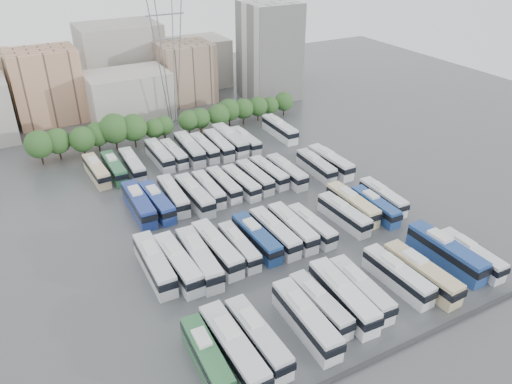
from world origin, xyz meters
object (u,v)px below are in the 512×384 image
bus_r0_s4 (306,319)px  bus_r2_s4 (195,195)px  bus_r1_s5 (256,238)px  bus_r1_s8 (312,225)px  bus_r1_s2 (199,258)px  bus_r3_s7 (204,147)px  bus_r0_s5 (320,304)px  bus_r3_s9 (230,140)px  bus_r0_s10 (421,273)px  bus_r3_s6 (189,149)px  bus_r0_s9 (398,275)px  bus_r3_s5 (174,153)px  bus_r3_s10 (245,140)px  electricity_pylon (168,50)px  bus_r1_s12 (375,206)px  bus_r0_s13 (471,254)px  bus_r1_s13 (383,197)px  bus_r2_s5 (209,189)px  bus_r2_s10 (287,171)px  bus_r0_s2 (258,337)px  bus_r0_s6 (343,296)px  bus_r2_s13 (330,162)px  bus_r2_s3 (173,195)px  bus_r1_s11 (352,204)px  bus_r1_s3 (217,248)px  bus_r1_s6 (275,232)px  bus_r1_s4 (239,246)px  bus_r1_s10 (344,214)px  bus_r2_s2 (157,202)px  bus_r3_s0 (96,170)px  bus_r3_s13 (280,129)px  bus_r2_s6 (224,184)px  bus_r2_s7 (241,182)px  bus_r1_s1 (178,263)px  bus_r0_s7 (361,289)px  bus_r2_s12 (316,165)px  bus_r2_s8 (255,177)px  bus_r3_s1 (114,168)px  bus_r1_s7 (292,227)px  bus_r1_s0 (154,263)px

bus_r0_s4 → bus_r2_s4: 36.14m
bus_r1_s5 → bus_r1_s8: size_ratio=1.09×
bus_r1_s2 → bus_r3_s7: bus_r1_s2 is taller
bus_r0_s5 → bus_r3_s9: (13.04, 53.80, 0.31)m
bus_r0_s10 → bus_r3_s6: 57.00m
bus_r0_s9 → bus_r3_s5: (-13.32, 54.30, -0.19)m
bus_r3_s10 → bus_r2_s4: bearing=-137.6°
electricity_pylon → bus_r1_s12: 61.72m
bus_r0_s13 → bus_r1_s13: bus_r0_s13 is taller
bus_r1_s12 → bus_r2_s5: 30.33m
bus_r2_s10 → bus_r0_s2: bearing=-126.7°
bus_r0_s6 → bus_r2_s13: (22.93, 34.47, -0.11)m
bus_r1_s13 → bus_r3_s5: bearing=128.6°
bus_r2_s3 → bus_r3_s6: bus_r3_s6 is taller
bus_r3_s7 → bus_r1_s11: bearing=-69.2°
bus_r1_s3 → bus_r1_s6: (9.97, -0.30, -0.10)m
bus_r1_s4 → bus_r1_s10: (19.84, -0.28, 0.10)m
bus_r2_s2 → bus_r2_s4: (6.78, -0.98, 0.06)m
bus_r2_s13 → bus_r3_s0: 47.17m
bus_r1_s12 → bus_r2_s5: bus_r1_s12 is taller
bus_r1_s3 → bus_r1_s11: size_ratio=1.05×
electricity_pylon → bus_r0_s13: 79.37m
bus_r1_s3 → bus_r2_s3: 18.89m
bus_r0_s2 → bus_r1_s4: size_ratio=1.15×
bus_r3_s13 → bus_r0_s5: bearing=-114.9°
bus_r2_s6 → bus_r2_s7: 3.31m
bus_r1_s3 → bus_r1_s12: 29.77m
bus_r1_s1 → bus_r2_s3: (6.47, 19.56, -0.16)m
bus_r1_s13 → bus_r0_s7: bearing=-135.4°
bus_r2_s6 → bus_r3_s10: size_ratio=0.98×
bus_r2_s10 → bus_r2_s12: 6.72m
bus_r0_s9 → bus_r1_s3: size_ratio=0.94×
bus_r2_s8 → bus_r3_s9: size_ratio=0.83×
bus_r0_s13 → bus_r1_s8: 24.51m
bus_r3_s1 → bus_r1_s5: bearing=-69.7°
bus_r0_s7 → bus_r3_s1: (-19.89, 52.95, -0.06)m
bus_r3_s7 → bus_r1_s13: bearing=-60.5°
bus_r0_s5 → bus_r0_s13: bus_r0_s5 is taller
bus_r1_s3 → bus_r1_s13: bearing=-1.1°
bus_r0_s2 → bus_r3_s13: (36.39, 55.70, 0.03)m
bus_r3_s9 → bus_r3_s0: bearing=-179.0°
bus_r1_s5 → bus_r1_s12: bus_r1_s5 is taller
bus_r0_s6 → bus_r2_s8: bearing=83.0°
bus_r2_s8 → bus_r2_s12: bearing=-8.5°
bus_r0_s13 → bus_r1_s2: 40.72m
bus_r1_s4 → bus_r1_s8: bus_r1_s8 is taller
bus_r2_s3 → bus_r3_s10: (23.11, 16.21, -0.09)m
bus_r1_s7 → bus_r2_s4: bearing=120.4°
bus_r2_s7 → bus_r3_s10: 20.09m
bus_r1_s0 → bus_r2_s10: bus_r1_s0 is taller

